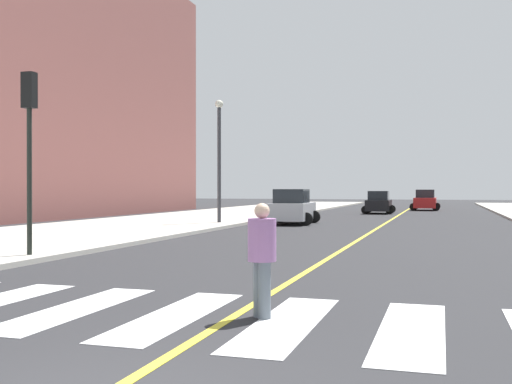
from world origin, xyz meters
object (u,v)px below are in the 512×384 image
car_silver_nearest (292,208)px  traffic_light_far_corner (30,127)px  car_black_second (379,203)px  pedestrian_crossing (262,255)px  car_red_third (425,201)px  street_lamp (219,149)px

car_silver_nearest → traffic_light_far_corner: bearing=-101.3°
car_silver_nearest → car_black_second: 16.45m
traffic_light_far_corner → pedestrian_crossing: 10.36m
car_silver_nearest → car_red_third: 25.72m
traffic_light_far_corner → pedestrian_crossing: traffic_light_far_corner is taller
car_red_third → pedestrian_crossing: 49.37m
car_red_third → car_black_second: bearing=69.5°
traffic_light_far_corner → car_silver_nearest: bearing=81.2°
street_lamp → pedestrian_crossing: bearing=-68.1°
car_silver_nearest → car_black_second: car_silver_nearest is taller
car_silver_nearest → pedestrian_crossing: 25.09m
street_lamp → traffic_light_far_corner: bearing=-87.7°
car_black_second → traffic_light_far_corner: size_ratio=0.80×
car_red_third → pedestrian_crossing: car_red_third is taller
car_black_second → street_lamp: 19.70m
car_silver_nearest → street_lamp: street_lamp is taller
street_lamp → car_silver_nearest: bearing=29.5°
car_red_third → street_lamp: size_ratio=0.64×
pedestrian_crossing → street_lamp: street_lamp is taller
traffic_light_far_corner → street_lamp: street_lamp is taller
car_black_second → car_red_third: car_red_third is taller
car_red_third → street_lamp: bearing=69.8°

